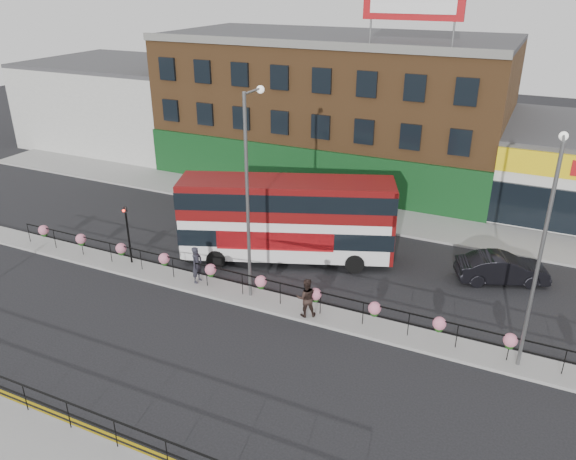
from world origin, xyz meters
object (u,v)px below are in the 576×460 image
at_px(double_decker_bus, 287,212).
at_px(lamp_column_east, 543,239).
at_px(lamp_column_west, 250,180).
at_px(pedestrian_a, 197,265).
at_px(pedestrian_b, 306,298).
at_px(car, 502,268).

xyz_separation_m(double_decker_bus, lamp_column_east, (12.15, -4.35, 2.71)).
bearing_deg(double_decker_bus, lamp_column_west, -88.63).
distance_m(pedestrian_a, lamp_column_west, 5.65).
relative_size(pedestrian_b, lamp_column_east, 0.20).
bearing_deg(pedestrian_a, lamp_column_east, -90.06).
bearing_deg(lamp_column_east, lamp_column_west, 178.98).
bearing_deg(car, pedestrian_b, 111.67).
xyz_separation_m(double_decker_bus, pedestrian_b, (3.21, -4.88, -1.71)).
bearing_deg(lamp_column_west, car, 31.26).
relative_size(double_decker_bus, car, 2.42).
xyz_separation_m(pedestrian_b, lamp_column_west, (-3.11, 0.74, 4.80)).
bearing_deg(lamp_column_east, pedestrian_b, -176.62).
height_order(double_decker_bus, lamp_column_west, lamp_column_west).
height_order(lamp_column_west, lamp_column_east, lamp_column_west).
distance_m(pedestrian_a, pedestrian_b, 6.14).
bearing_deg(lamp_column_west, double_decker_bus, 91.37).
distance_m(car, pedestrian_b, 10.48).
bearing_deg(car, double_decker_bus, 80.29).
relative_size(car, pedestrian_b, 2.57).
bearing_deg(double_decker_bus, lamp_column_east, -19.71).
height_order(pedestrian_b, lamp_column_east, lamp_column_east).
distance_m(double_decker_bus, pedestrian_a, 5.49).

